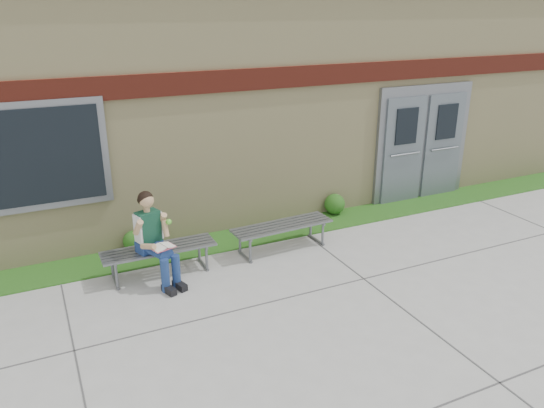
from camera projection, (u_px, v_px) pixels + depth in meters
ground at (322, 312)px, 6.88m from camera, size 80.00×80.00×0.00m
grass_strip at (245, 237)px, 9.07m from camera, size 16.00×0.80×0.02m
school_building at (182, 87)px, 11.20m from camera, size 16.20×6.22×4.20m
bench_left at (159, 254)px, 7.73m from camera, size 1.64×0.46×0.43m
bench_right at (282, 230)px, 8.53m from camera, size 1.69×0.55×0.43m
girl at (154, 237)px, 7.40m from camera, size 0.59×0.86×1.33m
shrub_mid at (133, 241)px, 8.49m from camera, size 0.33×0.33×0.33m
shrub_east at (335, 204)px, 9.99m from camera, size 0.39×0.39×0.39m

